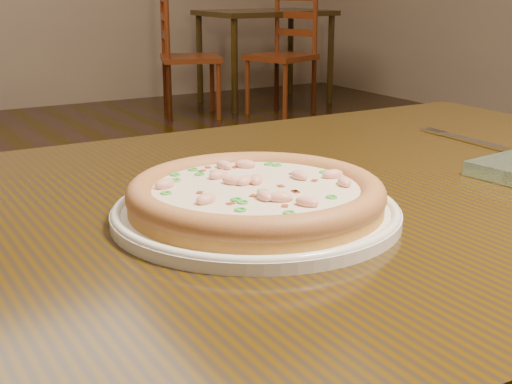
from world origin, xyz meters
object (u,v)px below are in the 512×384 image
bg_table_right (265,22)px  chair_c (183,57)px  hero_table (319,268)px  pizza (256,195)px  chair_d (285,55)px  plate (256,212)px

bg_table_right → chair_c: bearing=-164.4°
hero_table → pizza: (-0.12, -0.05, 0.13)m
chair_d → hero_table: bearing=-122.3°
pizza → chair_c: chair_c is taller
hero_table → bg_table_right: same height
chair_c → pizza: bearing=-113.9°
hero_table → pizza: 0.18m
hero_table → chair_c: bearing=67.2°
pizza → chair_c: 4.64m
pizza → chair_d: (2.61, 3.98, -0.34)m
plate → bg_table_right: bearing=58.7°
plate → bg_table_right: size_ratio=0.30×
hero_table → plate: size_ratio=3.99×
hero_table → bg_table_right: 5.13m
plate → chair_c: bearing=66.1°
plate → chair_d: 4.76m
hero_table → plate: 0.17m
plate → chair_c: (1.87, 4.23, -0.32)m
chair_c → bg_table_right: bearing=15.6°
plate → chair_c: chair_c is taller
plate → pizza: pizza is taller
plate → pizza: 0.02m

